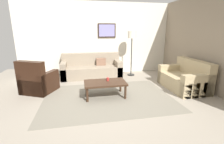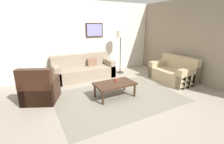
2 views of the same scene
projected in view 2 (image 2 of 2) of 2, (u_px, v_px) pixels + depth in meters
The scene contains 11 objects.
ground_plane at pixel (118, 97), 4.48m from camera, with size 8.00×8.00×0.00m, color gray.
rear_partition at pixel (85, 39), 6.26m from camera, with size 6.00×0.12×2.80m, color silver.
stone_feature_panel at pixel (195, 41), 5.45m from camera, with size 0.12×5.20×2.80m, color gray.
area_rug at pixel (118, 97), 4.48m from camera, with size 3.34×2.35×0.01m, color slate.
couch_main at pixel (83, 70), 6.03m from camera, with size 2.21×0.89×0.88m.
couch_loveseat at pixel (174, 73), 5.70m from camera, with size 0.92×1.46×0.88m.
armchair_leather at pixel (40, 91), 4.15m from camera, with size 1.07×1.07×0.95m.
coffee_table at pixel (115, 85), 4.42m from camera, with size 1.10×0.64×0.41m.
cup at pixel (116, 80), 4.52m from camera, with size 0.08×0.08×0.09m, color #B2332D.
lamp_standing at pixel (120, 38), 6.31m from camera, with size 0.32×0.32×1.71m.
framed_artwork at pixel (94, 30), 6.27m from camera, with size 0.70×0.04×0.54m.
Camera 2 is at (-2.12, -3.49, 1.97)m, focal length 25.80 mm.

